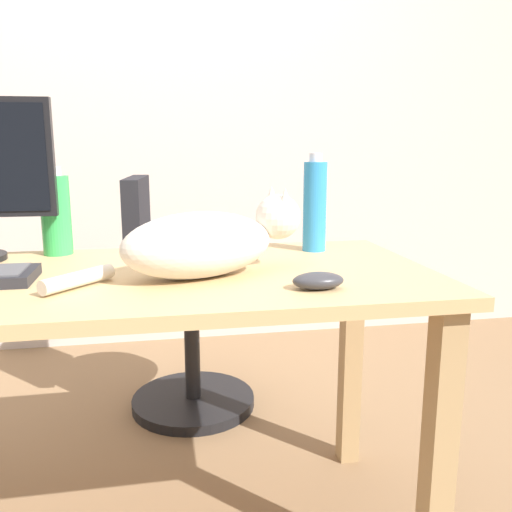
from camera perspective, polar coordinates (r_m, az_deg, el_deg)
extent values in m
cube|color=beige|center=(2.80, -12.53, 17.12)|extent=(6.00, 0.04, 2.60)
cube|color=tan|center=(1.29, -13.44, -2.53)|extent=(1.45, 0.67, 0.03)
cube|color=tan|center=(1.33, 18.86, -19.50)|extent=(0.06, 0.06, 0.70)
cube|color=tan|center=(1.77, 10.03, -10.83)|extent=(0.06, 0.06, 0.70)
cylinder|color=black|center=(2.23, -6.67, -15.07)|extent=(0.48, 0.48, 0.04)
cylinder|color=black|center=(2.15, -6.80, -10.20)|extent=(0.06, 0.06, 0.45)
cylinder|color=black|center=(2.07, -6.97, -3.64)|extent=(0.44, 0.44, 0.06)
cube|color=black|center=(2.03, -12.41, 2.55)|extent=(0.09, 0.36, 0.40)
ellipsoid|color=silver|center=(1.22, -6.14, 1.19)|extent=(0.40, 0.29, 0.15)
sphere|color=silver|center=(1.31, 2.37, 4.20)|extent=(0.11, 0.11, 0.11)
cone|color=silver|center=(1.33, 1.68, 6.47)|extent=(0.04, 0.04, 0.04)
cone|color=silver|center=(1.28, 3.12, 6.25)|extent=(0.04, 0.04, 0.04)
cylinder|color=silver|center=(1.19, -18.42, -2.33)|extent=(0.14, 0.16, 0.03)
ellipsoid|color=#333338|center=(1.13, 6.63, -2.62)|extent=(0.11, 0.06, 0.04)
cylinder|color=#2D8CD1|center=(1.53, 6.27, 5.23)|extent=(0.07, 0.07, 0.25)
cylinder|color=silver|center=(1.52, 6.38, 10.39)|extent=(0.04, 0.04, 0.02)
cylinder|color=green|center=(1.57, -20.52, 4.07)|extent=(0.08, 0.08, 0.22)
cylinder|color=silver|center=(1.56, -20.84, 8.44)|extent=(0.04, 0.04, 0.02)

